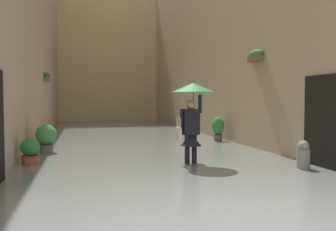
{
  "coord_description": "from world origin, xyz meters",
  "views": [
    {
      "loc": [
        1.89,
        3.8,
        1.65
      ],
      "look_at": [
        -0.25,
        -4.76,
        1.24
      ],
      "focal_mm": 37.25,
      "sensor_mm": 36.0,
      "label": 1
    }
  ],
  "objects_px": {
    "person_wading": "(192,107)",
    "potted_plant_mid_right": "(30,153)",
    "potted_plant_near_left": "(187,124)",
    "potted_plant_far_left": "(218,129)",
    "potted_plant_far_right": "(46,138)",
    "mooring_bollard": "(303,158)"
  },
  "relations": [
    {
      "from": "person_wading",
      "to": "potted_plant_mid_right",
      "type": "distance_m",
      "value": 3.98
    },
    {
      "from": "potted_plant_far_right",
      "to": "mooring_bollard",
      "type": "height_order",
      "value": "potted_plant_far_right"
    },
    {
      "from": "person_wading",
      "to": "potted_plant_far_left",
      "type": "relative_size",
      "value": 2.09
    },
    {
      "from": "potted_plant_far_right",
      "to": "potted_plant_mid_right",
      "type": "bearing_deg",
      "value": 83.5
    },
    {
      "from": "potted_plant_far_right",
      "to": "person_wading",
      "type": "bearing_deg",
      "value": 143.25
    },
    {
      "from": "person_wading",
      "to": "potted_plant_far_left",
      "type": "xyz_separation_m",
      "value": [
        -2.34,
        -4.09,
        -0.9
      ]
    },
    {
      "from": "potted_plant_mid_right",
      "to": "mooring_bollard",
      "type": "distance_m",
      "value": 6.26
    },
    {
      "from": "person_wading",
      "to": "potted_plant_mid_right",
      "type": "bearing_deg",
      "value": -13.15
    },
    {
      "from": "potted_plant_near_left",
      "to": "potted_plant_far_left",
      "type": "height_order",
      "value": "potted_plant_far_left"
    },
    {
      "from": "person_wading",
      "to": "potted_plant_far_right",
      "type": "bearing_deg",
      "value": -36.75
    },
    {
      "from": "potted_plant_far_left",
      "to": "potted_plant_far_right",
      "type": "bearing_deg",
      "value": 13.94
    },
    {
      "from": "potted_plant_near_left",
      "to": "mooring_bollard",
      "type": "xyz_separation_m",
      "value": [
        0.22,
        9.32,
        -0.08
      ]
    },
    {
      "from": "person_wading",
      "to": "potted_plant_near_left",
      "type": "relative_size",
      "value": 2.79
    },
    {
      "from": "potted_plant_near_left",
      "to": "potted_plant_far_right",
      "type": "xyz_separation_m",
      "value": [
        5.92,
        5.48,
        0.09
      ]
    },
    {
      "from": "potted_plant_mid_right",
      "to": "potted_plant_near_left",
      "type": "relative_size",
      "value": 0.95
    },
    {
      "from": "potted_plant_far_right",
      "to": "potted_plant_far_left",
      "type": "relative_size",
      "value": 0.93
    },
    {
      "from": "person_wading",
      "to": "potted_plant_near_left",
      "type": "bearing_deg",
      "value": -106.46
    },
    {
      "from": "potted_plant_far_left",
      "to": "person_wading",
      "type": "bearing_deg",
      "value": 60.24
    },
    {
      "from": "person_wading",
      "to": "potted_plant_far_right",
      "type": "height_order",
      "value": "person_wading"
    },
    {
      "from": "potted_plant_near_left",
      "to": "potted_plant_far_right",
      "type": "relative_size",
      "value": 0.81
    },
    {
      "from": "person_wading",
      "to": "potted_plant_far_right",
      "type": "distance_m",
      "value": 4.5
    },
    {
      "from": "potted_plant_near_left",
      "to": "potted_plant_far_left",
      "type": "distance_m",
      "value": 4.03
    }
  ]
}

